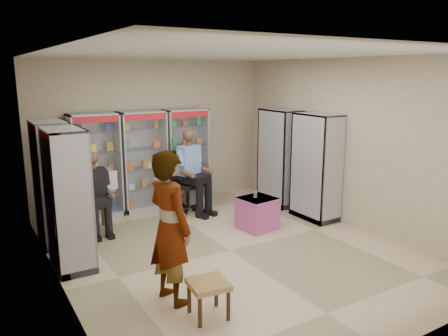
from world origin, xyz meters
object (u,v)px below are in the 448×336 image
pink_trunk (257,213)px  seated_shopkeeper (188,174)px  standing_man (170,228)px  cabinet_back_mid (143,161)px  cabinet_left_near (68,199)px  cabinet_back_right (186,156)px  cabinet_left_far (53,183)px  office_chair (187,181)px  cabinet_back_left (96,166)px  cabinet_right_far (280,158)px  woven_stool_a (265,217)px  wooden_chair (94,205)px  woven_stool_b (208,299)px  cabinet_right_near (316,167)px

pink_trunk → seated_shopkeeper: bearing=111.6°
standing_man → cabinet_back_mid: bearing=-26.4°
cabinet_left_near → pink_trunk: size_ratio=3.37×
standing_man → cabinet_back_right: bearing=-39.1°
cabinet_left_far → office_chair: cabinet_left_far is taller
cabinet_back_left → cabinet_right_far: (3.53, -1.13, 0.00)m
office_chair → woven_stool_a: (0.76, -1.58, -0.41)m
wooden_chair → pink_trunk: wooden_chair is taller
cabinet_back_right → wooden_chair: 2.33m
cabinet_left_far → office_chair: (2.58, 0.35, -0.39)m
cabinet_back_right → seated_shopkeeper: size_ratio=1.28×
cabinet_back_right → cabinet_left_far: (-2.83, -0.93, 0.00)m
cabinet_back_left → woven_stool_a: cabinet_back_left is taller
cabinet_left_far → wooden_chair: bearing=106.4°
cabinet_back_mid → cabinet_left_far: size_ratio=1.00×
cabinet_left_near → woven_stool_b: (1.03, -2.18, -0.79)m
cabinet_right_near → woven_stool_a: size_ratio=5.02×
woven_stool_b → cabinet_back_mid: bearing=78.5°
cabinet_right_far → seated_shopkeeper: cabinet_right_far is taller
seated_shopkeeper → cabinet_right_near: bearing=-57.7°
standing_man → office_chair: bearing=-40.0°
cabinet_right_far → wooden_chair: (-3.78, 0.40, -0.53)m
cabinet_back_left → cabinet_back_right: bearing=0.0°
woven_stool_a → cabinet_right_near: bearing=-3.6°
cabinet_left_far → cabinet_left_near: same height
cabinet_left_far → seated_shopkeeper: cabinet_left_far is taller
wooden_chair → woven_stool_a: wooden_chair is taller
seated_shopkeeper → woven_stool_a: (0.76, -1.53, -0.58)m
cabinet_right_far → woven_stool_a: (-1.13, -1.03, -0.80)m
cabinet_back_left → wooden_chair: size_ratio=2.13×
office_chair → pink_trunk: size_ratio=2.07×
cabinet_right_near → seated_shopkeeper: bearing=49.7°
standing_man → cabinet_right_far: bearing=-65.5°
cabinet_left_far → cabinet_back_right: bearing=108.2°
cabinet_back_left → seated_shopkeeper: size_ratio=1.28×
cabinet_back_left → pink_trunk: bearing=-43.7°
cabinet_back_mid → wooden_chair: size_ratio=2.13×
cabinet_back_left → woven_stool_a: (2.40, -2.16, -0.80)m
office_chair → seated_shopkeeper: bearing=-107.4°
office_chair → standing_man: standing_man is taller
office_chair → seated_shopkeeper: (0.00, -0.05, 0.17)m
cabinet_right_far → pink_trunk: size_ratio=3.37×
cabinet_back_mid → cabinet_right_far: same height
cabinet_right_far → pink_trunk: 1.79m
cabinet_back_right → pink_trunk: bearing=-80.8°
cabinet_back_left → cabinet_back_mid: size_ratio=1.00×
cabinet_right_near → woven_stool_a: 1.39m
cabinet_left_near → woven_stool_a: size_ratio=5.02×
cabinet_back_mid → cabinet_left_near: same height
wooden_chair → office_chair: office_chair is taller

